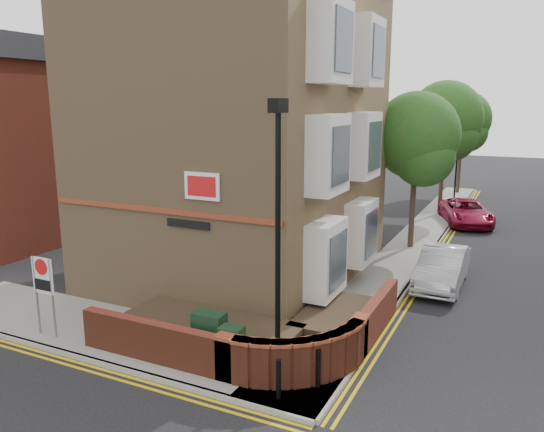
{
  "coord_description": "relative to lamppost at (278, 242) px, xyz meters",
  "views": [
    {
      "loc": [
        6.38,
        -8.91,
        6.34
      ],
      "look_at": [
        0.09,
        4.0,
        3.25
      ],
      "focal_mm": 35.0,
      "sensor_mm": 36.0,
      "label": 1
    }
  ],
  "objects": [
    {
      "name": "pavement_main",
      "position": [
        0.4,
        14.8,
        -3.28
      ],
      "size": [
        2.0,
        32.0,
        0.12
      ],
      "primitive_type": "cube",
      "color": "gray",
      "rests_on": "ground"
    },
    {
      "name": "tree_far",
      "position": [
        0.4,
        28.85,
        1.57
      ],
      "size": [
        3.81,
        3.81,
        7.0
      ],
      "color": "#382B1E",
      "rests_on": "pavement_main"
    },
    {
      "name": "kerb_side",
      "position": [
        -5.1,
        -1.2,
        -3.28
      ],
      "size": [
        13.0,
        0.15,
        0.12
      ],
      "primitive_type": "cube",
      "color": "gray",
      "rests_on": "ground"
    },
    {
      "name": "bollard_near",
      "position": [
        0.4,
        -0.8,
        -2.77
      ],
      "size": [
        0.11,
        0.11,
        0.9
      ],
      "primitive_type": "cylinder",
      "color": "black",
      "rests_on": "pavement_corner"
    },
    {
      "name": "silver_car_near",
      "position": [
        2.38,
        8.45,
        -2.67
      ],
      "size": [
        1.44,
        4.12,
        1.36
      ],
      "primitive_type": "imported",
      "rotation": [
        0.0,
        0.0,
        -0.0
      ],
      "color": "#B3B6BB",
      "rests_on": "ground"
    },
    {
      "name": "corner_building",
      "position": [
        -4.44,
        6.8,
        2.88
      ],
      "size": [
        8.95,
        10.4,
        13.6
      ],
      "color": "#91724D",
      "rests_on": "ground"
    },
    {
      "name": "traffic_light_assembly",
      "position": [
        0.8,
        23.8,
        -0.56
      ],
      "size": [
        0.2,
        0.16,
        4.2
      ],
      "color": "black",
      "rests_on": "pavement_main"
    },
    {
      "name": "yellow_lines_side",
      "position": [
        -5.1,
        -1.45,
        -3.34
      ],
      "size": [
        13.0,
        0.28,
        0.01
      ],
      "primitive_type": "cube",
      "color": "gold",
      "rests_on": "ground"
    },
    {
      "name": "pavement_corner",
      "position": [
        -5.1,
        0.3,
        -3.28
      ],
      "size": [
        13.0,
        3.0,
        0.12
      ],
      "primitive_type": "cube",
      "color": "gray",
      "rests_on": "ground"
    },
    {
      "name": "red_car_main",
      "position": [
        2.0,
        19.1,
        -2.69
      ],
      "size": [
        3.56,
        5.13,
        1.3
      ],
      "primitive_type": "imported",
      "rotation": [
        0.0,
        0.0,
        0.33
      ],
      "color": "maroon",
      "rests_on": "ground"
    },
    {
      "name": "garden_wall",
      "position": [
        -1.6,
        1.3,
        -3.34
      ],
      "size": [
        6.8,
        6.0,
        1.2
      ],
      "primitive_type": null,
      "color": "brown",
      "rests_on": "ground"
    },
    {
      "name": "lamppost",
      "position": [
        0.0,
        0.0,
        0.0
      ],
      "size": [
        0.25,
        0.5,
        6.3
      ],
      "color": "black",
      "rests_on": "pavement_corner"
    },
    {
      "name": "tree_near",
      "position": [
        0.4,
        12.85,
        1.36
      ],
      "size": [
        3.64,
        3.65,
        6.7
      ],
      "color": "#382B1E",
      "rests_on": "pavement_main"
    },
    {
      "name": "utility_cabinet_small",
      "position": [
        -1.1,
        -0.2,
        -2.67
      ],
      "size": [
        0.55,
        0.4,
        1.1
      ],
      "primitive_type": "cube",
      "color": "black",
      "rests_on": "pavement_corner"
    },
    {
      "name": "ground",
      "position": [
        -1.6,
        -1.2,
        -3.34
      ],
      "size": [
        120.0,
        120.0,
        0.0
      ],
      "primitive_type": "plane",
      "color": "black",
      "rests_on": "ground"
    },
    {
      "name": "zone_sign",
      "position": [
        -6.6,
        -0.7,
        -1.7
      ],
      "size": [
        0.72,
        0.07,
        2.2
      ],
      "color": "slate",
      "rests_on": "pavement_corner"
    },
    {
      "name": "bollard_far",
      "position": [
        1.0,
        -0.0,
        -2.77
      ],
      "size": [
        0.11,
        0.11,
        0.9
      ],
      "primitive_type": "cylinder",
      "color": "black",
      "rests_on": "pavement_corner"
    },
    {
      "name": "tree_mid",
      "position": [
        0.4,
        20.85,
        1.85
      ],
      "size": [
        4.03,
        4.03,
        7.42
      ],
      "color": "#382B1E",
      "rests_on": "pavement_main"
    },
    {
      "name": "yellow_lines_main",
      "position": [
        1.65,
        14.8,
        -3.34
      ],
      "size": [
        0.28,
        32.0,
        0.01
      ],
      "primitive_type": "cube",
      "color": "gold",
      "rests_on": "ground"
    },
    {
      "name": "utility_cabinet_large",
      "position": [
        -1.9,
        0.1,
        -2.62
      ],
      "size": [
        0.8,
        0.45,
        1.2
      ],
      "primitive_type": "cube",
      "color": "black",
      "rests_on": "pavement_corner"
    },
    {
      "name": "side_building",
      "position": [
        -16.6,
        6.8,
        1.2
      ],
      "size": [
        6.4,
        10.4,
        9.0
      ],
      "color": "brown",
      "rests_on": "ground"
    },
    {
      "name": "kerb_main_near",
      "position": [
        1.4,
        14.8,
        -3.28
      ],
      "size": [
        0.15,
        32.0,
        0.12
      ],
      "primitive_type": "cube",
      "color": "gray",
      "rests_on": "ground"
    }
  ]
}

